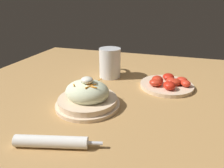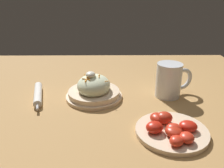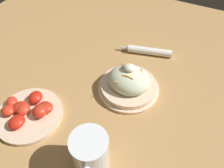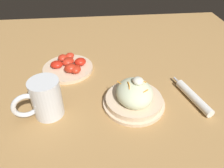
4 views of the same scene
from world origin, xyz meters
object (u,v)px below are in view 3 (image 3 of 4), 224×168
(beer_mug, at_px, (90,156))
(napkin_roll, at_px, (149,51))
(salad_plate, at_px, (129,83))
(tomato_plate, at_px, (29,112))

(beer_mug, xyz_separation_m, napkin_roll, (0.02, -0.50, -0.04))
(napkin_roll, bearing_deg, salad_plate, 89.85)
(napkin_roll, distance_m, tomato_plate, 0.51)
(salad_plate, height_order, napkin_roll, salad_plate)
(napkin_roll, bearing_deg, beer_mug, 91.73)
(napkin_roll, relative_size, tomato_plate, 1.01)
(salad_plate, xyz_separation_m, napkin_roll, (-0.00, -0.21, -0.02))
(salad_plate, xyz_separation_m, tomato_plate, (0.24, 0.23, -0.02))
(salad_plate, relative_size, tomato_plate, 1.01)
(beer_mug, distance_m, napkin_roll, 0.50)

